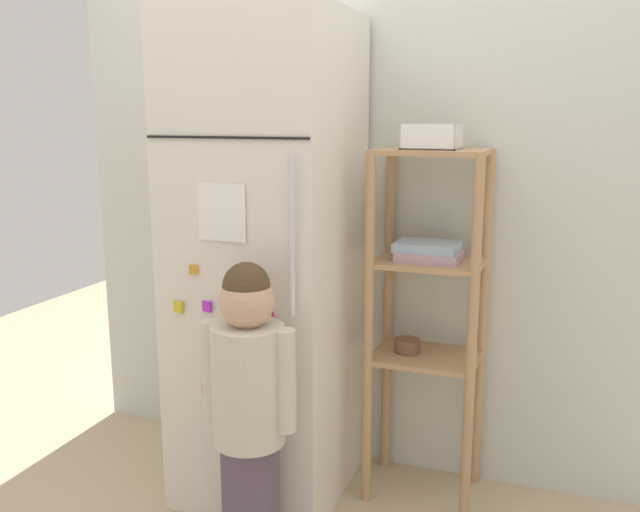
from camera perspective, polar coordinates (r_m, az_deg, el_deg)
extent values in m
plane|color=tan|center=(2.72, 0.83, -19.63)|extent=(6.00, 6.00, 0.00)
cube|color=silver|center=(2.67, 3.44, 5.74)|extent=(2.47, 0.03, 2.27)
cube|color=silver|center=(2.49, -4.42, -0.54)|extent=(0.58, 0.60, 1.77)
cube|color=black|center=(2.16, -8.04, 9.88)|extent=(0.57, 0.01, 0.01)
cylinder|color=silver|center=(2.07, -2.41, 1.60)|extent=(0.02, 0.02, 0.50)
cube|color=white|center=(2.19, -8.31, 3.67)|extent=(0.17, 0.01, 0.19)
cube|color=orange|center=(2.28, -10.61, -1.13)|extent=(0.03, 0.02, 0.03)
cube|color=#E13889|center=(2.38, -9.36, -11.10)|extent=(0.04, 0.01, 0.04)
cube|color=#AE24D1|center=(2.29, -9.53, -4.23)|extent=(0.04, 0.02, 0.04)
cube|color=purple|center=(2.30, -6.83, -9.56)|extent=(0.04, 0.02, 0.04)
cube|color=gold|center=(2.34, -11.88, -4.23)|extent=(0.04, 0.02, 0.04)
cube|color=#E5197B|center=(2.19, -4.37, -5.11)|extent=(0.03, 0.01, 0.03)
cube|color=orange|center=(2.21, -3.65, -7.69)|extent=(0.04, 0.01, 0.03)
cube|color=#5B4D61|center=(2.33, -5.84, -19.65)|extent=(0.16, 0.10, 0.40)
cylinder|color=beige|center=(2.16, -6.06, -10.70)|extent=(0.23, 0.23, 0.38)
sphere|color=beige|center=(2.15, -5.34, -5.59)|extent=(0.10, 0.10, 0.10)
sphere|color=tan|center=(2.07, -6.22, -3.80)|extent=(0.17, 0.17, 0.17)
sphere|color=#4C3823|center=(2.06, -6.25, -2.53)|extent=(0.15, 0.15, 0.15)
cylinder|color=beige|center=(2.20, -9.06, -9.50)|extent=(0.06, 0.06, 0.33)
cylinder|color=beige|center=(2.09, -2.92, -10.48)|extent=(0.06, 0.06, 0.33)
cylinder|color=tan|center=(2.43, 4.09, -6.60)|extent=(0.04, 0.04, 1.30)
cylinder|color=tan|center=(2.36, 12.69, -7.43)|extent=(0.04, 0.04, 1.30)
cylinder|color=tan|center=(2.68, 5.75, -4.85)|extent=(0.04, 0.04, 1.30)
cylinder|color=tan|center=(2.62, 13.52, -5.54)|extent=(0.04, 0.04, 1.30)
cube|color=tan|center=(2.40, 9.48, 8.68)|extent=(0.38, 0.29, 0.02)
cube|color=tan|center=(2.45, 9.17, -0.52)|extent=(0.38, 0.29, 0.02)
cube|color=tan|center=(2.55, 8.91, -8.40)|extent=(0.38, 0.29, 0.02)
cube|color=#B293A3|center=(2.43, 9.20, 0.00)|extent=(0.22, 0.17, 0.03)
cube|color=#99B2C6|center=(2.43, 9.06, 0.81)|extent=(0.23, 0.18, 0.03)
cylinder|color=brown|center=(2.55, 7.38, -7.52)|extent=(0.10, 0.10, 0.05)
cube|color=white|center=(2.38, 9.39, 8.95)|extent=(0.19, 0.17, 0.01)
cube|color=white|center=(2.30, 9.02, 9.87)|extent=(0.19, 0.01, 0.09)
cube|color=white|center=(2.46, 9.79, 9.96)|extent=(0.19, 0.01, 0.09)
cube|color=white|center=(2.40, 7.25, 9.99)|extent=(0.01, 0.17, 0.09)
cube|color=white|center=(2.36, 11.63, 9.82)|extent=(0.01, 0.17, 0.09)
sphere|color=#B8412D|center=(2.38, 10.02, 9.80)|extent=(0.07, 0.07, 0.07)
sphere|color=#AB2C08|center=(2.37, 8.65, 9.83)|extent=(0.07, 0.07, 0.07)
sphere|color=#A93514|center=(2.40, 9.43, 9.94)|extent=(0.07, 0.07, 0.07)
sphere|color=orange|center=(2.35, 10.01, 9.94)|extent=(0.08, 0.08, 0.08)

